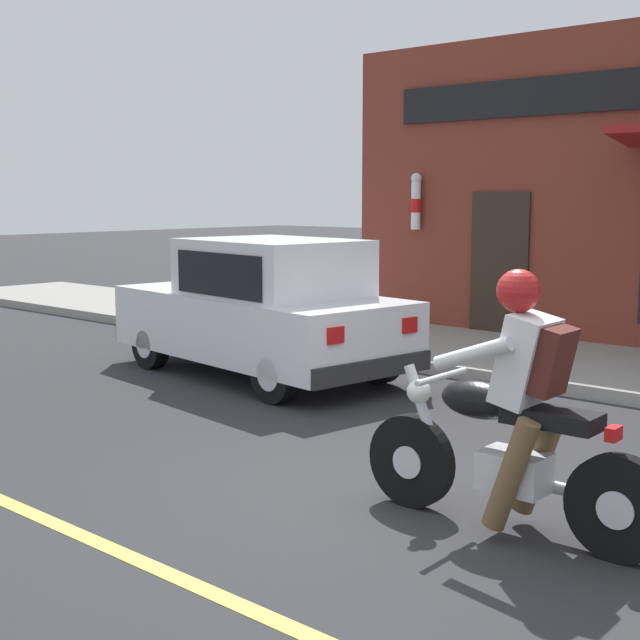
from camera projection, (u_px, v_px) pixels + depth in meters
The scene contains 4 objects.
ground_plane at pixel (394, 498), 6.07m from camera, with size 80.00×80.00×0.00m, color #2B2B2D.
sidewalk_curb at pixel (439, 347), 11.71m from camera, with size 2.60×22.00×0.14m, color gray.
motorcycle_with_rider at pixel (512, 424), 5.37m from camera, with size 0.56×2.02×1.62m.
car_hatchback at pixel (263, 310), 10.06m from camera, with size 2.10×3.95×1.57m.
Camera 1 is at (-4.70, -3.50, 2.05)m, focal length 50.00 mm.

